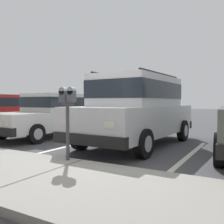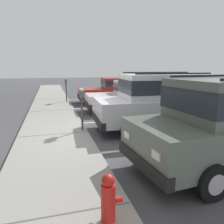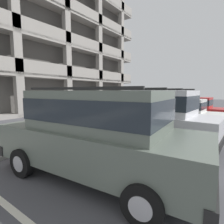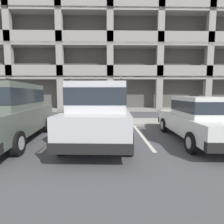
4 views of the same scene
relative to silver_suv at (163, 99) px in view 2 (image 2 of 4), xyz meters
name	(u,v)px [view 2 (image 2 of 4)]	position (x,y,z in m)	size (l,w,h in m)	color
ground_plane	(94,136)	(-0.02, 2.51, -1.14)	(80.00, 80.00, 0.10)	#4C4C51
sidewalk	(54,136)	(-0.02, 3.81, -1.03)	(40.00, 2.20, 0.12)	#9E9B93
parking_stall_lines	(119,121)	(1.59, 1.11, -1.08)	(13.03, 4.80, 0.01)	silver
silver_suv	(163,99)	(0.00, 0.00, 0.00)	(2.18, 4.86, 2.03)	silver
dark_hatchback	(132,95)	(3.43, -0.15, -0.27)	(1.95, 4.54, 1.54)	silver
blue_coupe	(116,89)	(6.34, -0.14, -0.27)	(1.96, 4.54, 1.54)	red
parking_meter_near	(82,99)	(0.22, 2.86, 0.09)	(0.35, 0.12, 1.41)	#47474C
parking_meter_far	(66,84)	(6.67, 2.91, 0.09)	(0.35, 0.12, 1.42)	#47474C
fire_hydrant	(108,198)	(-4.33, 3.15, -0.62)	(0.30, 0.30, 0.70)	red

